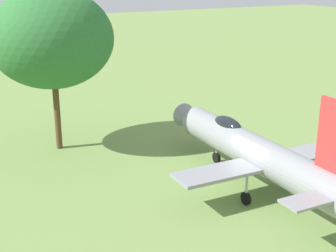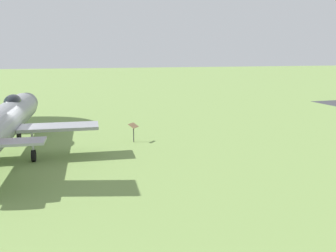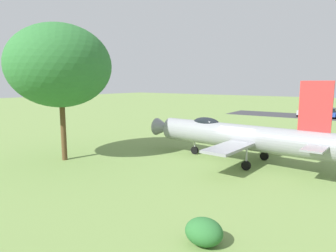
{
  "view_description": "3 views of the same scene",
  "coord_description": "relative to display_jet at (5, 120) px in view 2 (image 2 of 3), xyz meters",
  "views": [
    {
      "loc": [
        -16.9,
        14.39,
        10.29
      ],
      "look_at": [
        4.1,
        2.77,
        2.5
      ],
      "focal_mm": 51.2,
      "sensor_mm": 36.0,
      "label": 1
    },
    {
      "loc": [
        -19.82,
        -3.9,
        5.42
      ],
      "look_at": [
        -1.41,
        -8.37,
        1.5
      ],
      "focal_mm": 38.98,
      "sensor_mm": 36.0,
      "label": 2
    },
    {
      "loc": [
        -8.12,
        19.1,
        5.52
      ],
      "look_at": [
        4.1,
        2.77,
        2.5
      ],
      "focal_mm": 31.78,
      "sensor_mm": 36.0,
      "label": 3
    }
  ],
  "objects": [
    {
      "name": "ground_plane",
      "position": [
        -0.37,
        0.01,
        -1.85
      ],
      "size": [
        200.0,
        200.0,
        0.0
      ],
      "primitive_type": "plane",
      "color": "#75934C"
    },
    {
      "name": "info_plaque",
      "position": [
        1.12,
        -6.92,
        -0.99
      ],
      "size": [
        0.71,
        0.69,
        1.14
      ],
      "color": "#333333",
      "rests_on": "ground_plane"
    },
    {
      "name": "display_jet",
      "position": [
        0.0,
        0.0,
        0.0
      ],
      "size": [
        14.24,
        9.61,
        5.6
      ],
      "rotation": [
        0.0,
        0.0,
        6.25
      ],
      "color": "gray",
      "rests_on": "ground_plane"
    }
  ]
}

